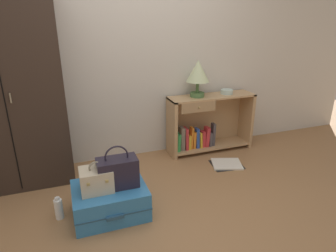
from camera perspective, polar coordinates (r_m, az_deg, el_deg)
The scene contains 11 objects.
ground_plane at distance 2.56m, azimuth 1.36°, elevation -19.00°, with size 9.00×9.00×0.00m, color #9E7047.
back_wall at distance 3.43m, azimuth -7.80°, elevation 14.89°, with size 6.40×0.10×2.60m, color beige.
wardrobe at distance 3.15m, azimuth -28.48°, elevation 5.73°, with size 1.00×0.47×1.91m.
bookshelf at distance 3.75m, azimuth 7.33°, elevation 0.31°, with size 1.08×0.32×0.71m.
table_lamp at distance 3.52m, azimuth 5.79°, elevation 10.16°, with size 0.27×0.27×0.43m.
bowl at distance 3.75m, azimuth 11.26°, elevation 6.50°, with size 0.15×0.15×0.05m, color silver.
suitcase_large at distance 2.68m, azimuth -11.10°, elevation -13.86°, with size 0.62×0.50×0.26m.
train_case at distance 2.54m, azimuth -13.65°, elevation -10.00°, with size 0.26×0.22×0.26m.
handbag at distance 2.55m, azimuth -9.69°, elevation -8.74°, with size 0.34×0.18×0.37m.
bottle at distance 2.76m, azimuth -20.32°, elevation -14.70°, with size 0.07×0.07×0.21m.
open_book_on_floor at distance 3.53m, azimuth 11.24°, elevation -7.21°, with size 0.40×0.37×0.02m.
Camera 1 is at (-0.72, -1.84, 1.63)m, focal length 31.62 mm.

